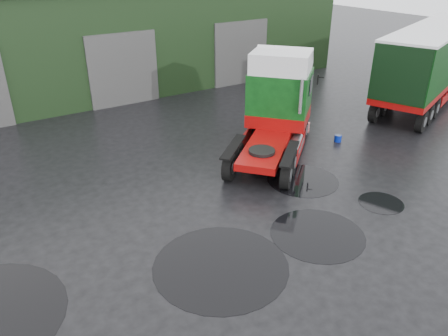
{
  "coord_description": "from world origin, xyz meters",
  "views": [
    {
      "loc": [
        -6.5,
        -9.38,
        7.98
      ],
      "look_at": [
        0.34,
        1.13,
        1.7
      ],
      "focal_mm": 35.0,
      "sensor_mm": 36.0,
      "label": 1
    }
  ],
  "objects_px": {
    "hero_tractor": "(271,111)",
    "lorry_right": "(432,64)",
    "wash_bucket": "(338,138)",
    "warehouse": "(87,33)",
    "tree_back_b": "(140,2)"
  },
  "relations": [
    {
      "from": "warehouse",
      "to": "tree_back_b",
      "type": "relative_size",
      "value": 4.32
    },
    {
      "from": "warehouse",
      "to": "hero_tractor",
      "type": "xyz_separation_m",
      "value": [
        2.33,
        -16.28,
        -1.05
      ]
    },
    {
      "from": "warehouse",
      "to": "hero_tractor",
      "type": "height_order",
      "value": "warehouse"
    },
    {
      "from": "warehouse",
      "to": "lorry_right",
      "type": "relative_size",
      "value": 1.98
    },
    {
      "from": "warehouse",
      "to": "wash_bucket",
      "type": "relative_size",
      "value": 99.39
    },
    {
      "from": "lorry_right",
      "to": "warehouse",
      "type": "bearing_deg",
      "value": -155.2
    },
    {
      "from": "hero_tractor",
      "to": "tree_back_b",
      "type": "distance_m",
      "value": 26.93
    },
    {
      "from": "lorry_right",
      "to": "tree_back_b",
      "type": "height_order",
      "value": "tree_back_b"
    },
    {
      "from": "lorry_right",
      "to": "hero_tractor",
      "type": "bearing_deg",
      "value": -104.46
    },
    {
      "from": "warehouse",
      "to": "lorry_right",
      "type": "xyz_separation_m",
      "value": [
        15.0,
        -15.0,
        -1.0
      ]
    },
    {
      "from": "lorry_right",
      "to": "wash_bucket",
      "type": "xyz_separation_m",
      "value": [
        -8.86,
        -1.59,
        -2.0
      ]
    },
    {
      "from": "hero_tractor",
      "to": "warehouse",
      "type": "bearing_deg",
      "value": 147.86
    },
    {
      "from": "hero_tractor",
      "to": "lorry_right",
      "type": "xyz_separation_m",
      "value": [
        12.67,
        1.28,
        0.04
      ]
    },
    {
      "from": "warehouse",
      "to": "hero_tractor",
      "type": "relative_size",
      "value": 4.77
    },
    {
      "from": "warehouse",
      "to": "lorry_right",
      "type": "bearing_deg",
      "value": -45.0
    }
  ]
}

